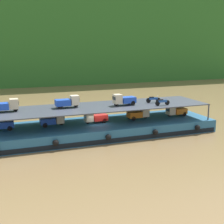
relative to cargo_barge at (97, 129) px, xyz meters
The scene contains 14 objects.
ground_plane 0.75m from the cargo_barge, 90.00° to the left, with size 400.00×400.00×0.00m, color brown.
hillside_far_bank 64.36m from the cargo_barge, 90.00° to the left, with size 135.28×31.52×37.53m.
cargo_barge is the anchor object (origin of this frame).
cargo_rack 2.69m from the cargo_barge, 90.00° to the left, with size 27.02×6.70×2.00m.
mini_truck_lower_stern 11.01m from the cargo_barge, behind, with size 2.77×1.25×1.38m.
mini_truck_lower_aft 5.45m from the cargo_barge, behind, with size 2.75×1.22×1.38m.
mini_truck_lower_mid 1.46m from the cargo_barge, 141.26° to the left, with size 2.79×1.30×1.38m.
mini_truck_lower_fore 5.64m from the cargo_barge, ahead, with size 2.78×1.27×1.38m.
mini_truck_lower_bow 10.93m from the cargo_barge, ahead, with size 2.78×1.28×1.38m.
mini_truck_upper_stern 10.76m from the cargo_barge, behind, with size 2.75×1.21×1.38m.
mini_truck_upper_mid 4.88m from the cargo_barge, 169.07° to the left, with size 2.74×1.20×1.38m.
mini_truck_upper_fore 4.76m from the cargo_barge, ahead, with size 2.80×1.30×1.38m.
motorcycle_upper_port 8.48m from the cargo_barge, 14.62° to the right, with size 1.90×0.55×0.87m.
motorcycle_upper_centre 8.08m from the cargo_barge, ahead, with size 1.89×0.55×0.87m.
Camera 1 is at (-10.78, -34.26, 10.68)m, focal length 49.64 mm.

